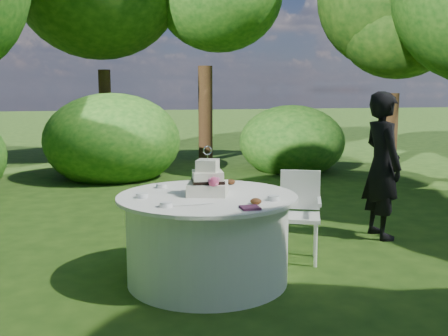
{
  "coord_description": "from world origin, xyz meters",
  "views": [
    {
      "loc": [
        -0.98,
        -4.33,
        1.67
      ],
      "look_at": [
        0.15,
        0.0,
        1.0
      ],
      "focal_mm": 42.0,
      "sensor_mm": 36.0,
      "label": 1
    }
  ],
  "objects": [
    {
      "name": "ground",
      "position": [
        0.0,
        0.0,
        0.0
      ],
      "size": [
        80.0,
        80.0,
        0.0
      ],
      "primitive_type": "plane",
      "color": "#1F3E10",
      "rests_on": "ground"
    },
    {
      "name": "napkins",
      "position": [
        0.2,
        -0.61,
        0.78
      ],
      "size": [
        0.14,
        0.14,
        0.02
      ],
      "primitive_type": "cube",
      "color": "#411C37",
      "rests_on": "table"
    },
    {
      "name": "feather_plume",
      "position": [
        -0.26,
        -0.35,
        0.78
      ],
      "size": [
        0.48,
        0.07,
        0.01
      ],
      "primitive_type": "ellipsoid",
      "color": "white",
      "rests_on": "table"
    },
    {
      "name": "guest",
      "position": [
        2.22,
        0.87,
        0.83
      ],
      "size": [
        0.41,
        0.61,
        1.65
      ],
      "primitive_type": "imported",
      "rotation": [
        0.0,
        0.0,
        1.55
      ],
      "color": "black",
      "rests_on": "ground"
    },
    {
      "name": "table",
      "position": [
        0.0,
        0.0,
        0.39
      ],
      "size": [
        1.56,
        1.56,
        0.77
      ],
      "color": "silver",
      "rests_on": "ground"
    },
    {
      "name": "cake",
      "position": [
        0.01,
        0.02,
        0.88
      ],
      "size": [
        0.42,
        0.42,
        0.43
      ],
      "color": "beige",
      "rests_on": "table"
    },
    {
      "name": "chair",
      "position": [
        1.02,
        0.37,
        0.52
      ],
      "size": [
        0.52,
        0.52,
        0.88
      ],
      "color": "white",
      "rests_on": "ground"
    },
    {
      "name": "votives",
      "position": [
        -0.21,
        -0.08,
        0.79
      ],
      "size": [
        1.13,
        0.91,
        0.04
      ],
      "color": "white",
      "rests_on": "table"
    },
    {
      "name": "petal_cups",
      "position": [
        0.31,
        -0.01,
        0.79
      ],
      "size": [
        0.13,
        0.99,
        0.05
      ],
      "color": "#562D16",
      "rests_on": "table"
    }
  ]
}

